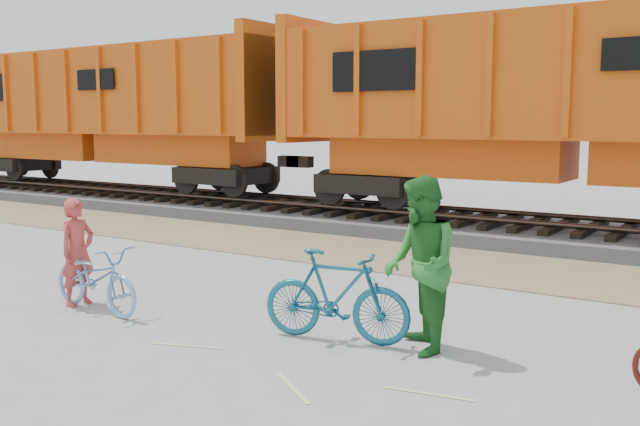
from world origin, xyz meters
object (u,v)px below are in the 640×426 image
Objects in this scene: hopper_car_center at (586,103)px; person_solo at (78,252)px; hopper_car_left at (107,109)px; bicycle_blue at (96,278)px; bicycle_teal at (336,296)px; person_man at (420,265)px.

hopper_car_center reaches higher than person_solo.
hopper_car_left is 1.00× the size of hopper_car_center.
bicycle_blue is 0.97× the size of bicycle_teal.
hopper_car_center is (15.00, 0.00, 0.00)m from hopper_car_left.
hopper_car_left reaches higher than bicycle_teal.
bicycle_blue is 4.60m from person_man.
hopper_car_center reaches higher than bicycle_teal.
hopper_car_center is at bearing -28.59° from person_solo.
bicycle_blue is (-4.23, -9.36, -2.54)m from hopper_car_center.
bicycle_teal is (3.48, 0.70, 0.08)m from bicycle_blue.
person_solo is (-3.98, -0.60, 0.22)m from bicycle_teal.
person_solo is (-4.73, -9.26, -2.24)m from hopper_car_center.
person_solo is at bearing -42.03° from hopper_car_left.
hopper_car_center is 10.58m from bicycle_blue.
bicycle_teal is at bearing -94.90° from hopper_car_center.
bicycle_teal reaches higher than bicycle_blue.
bicycle_blue is 0.59m from person_solo.
person_man reaches higher than bicycle_blue.
person_man is (4.48, 0.90, 0.54)m from bicycle_blue.
hopper_car_center is at bearing 0.00° from hopper_car_left.
person_solo is at bearing 83.47° from bicycle_blue.
hopper_car_center is 10.63m from person_solo.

